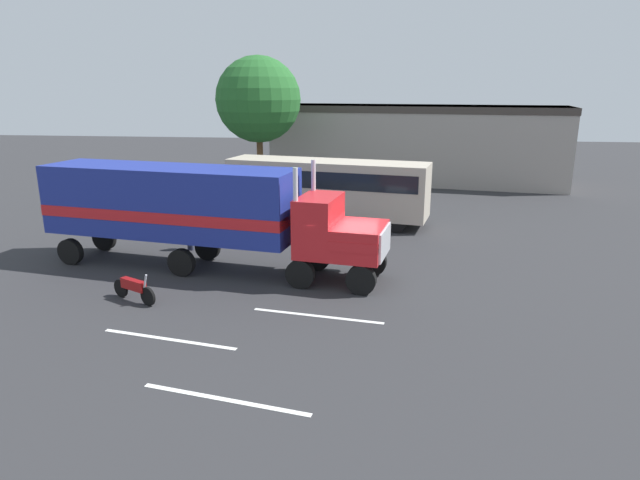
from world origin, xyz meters
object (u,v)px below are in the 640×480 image
at_px(semi_truck, 195,208).
at_px(parked_car, 117,197).
at_px(person_bystander, 190,231).
at_px(parked_bus, 327,185).
at_px(tree_left, 258,100).
at_px(motorcycle, 134,288).

xyz_separation_m(semi_truck, parked_car, (-8.63, 10.17, -1.72)).
relative_size(person_bystander, parked_bus, 0.14).
bearing_deg(tree_left, motorcycle, -88.89).
bearing_deg(person_bystander, semi_truck, -63.79).
xyz_separation_m(semi_truck, person_bystander, (-1.20, 2.44, -1.63)).
height_order(parked_bus, tree_left, tree_left).
bearing_deg(motorcycle, person_bystander, 92.32).
height_order(person_bystander, parked_car, person_bystander).
xyz_separation_m(person_bystander, parked_bus, (5.60, 6.15, 1.17)).
height_order(person_bystander, motorcycle, person_bystander).
bearing_deg(semi_truck, motorcycle, -103.75).
height_order(person_bystander, tree_left, tree_left).
distance_m(semi_truck, parked_bus, 9.66).
height_order(parked_bus, parked_car, parked_bus).
height_order(motorcycle, tree_left, tree_left).
distance_m(parked_bus, tree_left, 11.30).
distance_m(parked_car, tree_left, 11.62).
bearing_deg(motorcycle, tree_left, 91.11).
distance_m(person_bystander, parked_bus, 8.40).
bearing_deg(person_bystander, parked_car, 133.89).
relative_size(person_bystander, motorcycle, 0.84).
height_order(person_bystander, parked_bus, parked_bus).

